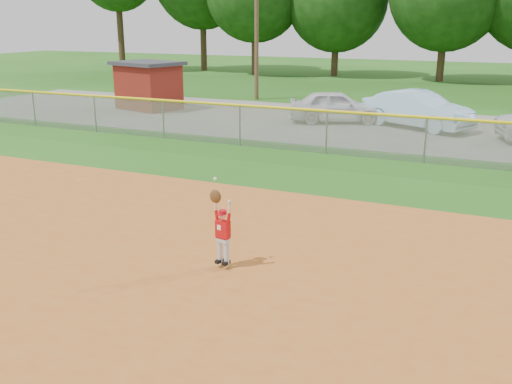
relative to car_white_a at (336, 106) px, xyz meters
The scene contains 9 objects.
ground 16.26m from the car_white_a, 84.82° to the right, with size 120.00×120.00×0.00m, color #205413.
clay_infield 19.24m from the car_white_a, 85.63° to the right, with size 24.00×16.00×0.04m, color #A3551D.
parking_strip 1.65m from the car_white_a, ahead, with size 44.00×10.00×0.03m, color slate.
car_white_a is the anchor object (origin of this frame).
car_blue 3.57m from the car_white_a, ahead, with size 1.67×4.78×1.58m, color #96C8E0.
utility_shed 10.06m from the car_white_a, behind, with size 3.85×3.35×2.46m.
outfield_fence 6.35m from the car_white_a, 76.65° to the right, with size 40.06×0.10×1.55m.
power_lines 7.45m from the car_white_a, 67.06° to the left, with size 19.40×0.24×9.00m.
ballplayer 16.43m from the car_white_a, 80.97° to the right, with size 0.47×0.22×1.65m.
Camera 1 is at (5.71, -8.80, 4.50)m, focal length 40.00 mm.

